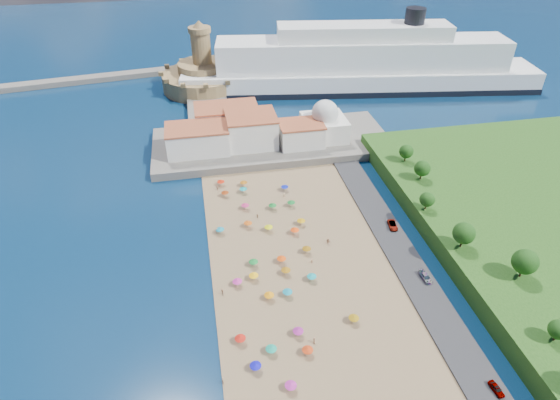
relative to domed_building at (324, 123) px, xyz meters
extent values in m
plane|color=#071938|center=(-30.00, -71.00, -8.97)|extent=(700.00, 700.00, 0.00)
cube|color=#59544C|center=(-20.00, 2.00, -7.47)|extent=(90.00, 36.00, 3.00)
cube|color=#59544C|center=(-42.00, 37.00, -7.77)|extent=(18.00, 70.00, 2.40)
cube|color=silver|center=(-48.00, -2.00, -1.47)|extent=(22.00, 14.00, 9.00)
cube|color=silver|center=(-28.00, 0.00, -0.47)|extent=(18.00, 16.00, 11.00)
cube|color=silver|center=(-10.00, -4.00, -1.97)|extent=(16.00, 12.00, 8.00)
cube|color=silver|center=(-36.00, 12.00, -0.97)|extent=(24.00, 14.00, 10.00)
cube|color=silver|center=(0.00, 0.00, -1.97)|extent=(16.00, 16.00, 8.00)
sphere|color=silver|center=(0.00, 0.00, 4.03)|extent=(10.00, 10.00, 10.00)
cylinder|color=silver|center=(0.00, 0.00, 7.83)|extent=(1.20, 1.20, 1.60)
cylinder|color=#A28551|center=(-42.00, 67.00, -4.97)|extent=(40.00, 40.00, 8.00)
cylinder|color=#A28551|center=(-42.00, 67.00, 1.53)|extent=(24.00, 24.00, 5.00)
cylinder|color=#A28551|center=(-42.00, 67.00, 11.03)|extent=(9.00, 9.00, 14.00)
cylinder|color=#A28551|center=(-42.00, 67.00, 19.23)|extent=(10.40, 10.40, 2.40)
cone|color=#A28551|center=(-42.00, 67.00, 21.93)|extent=(6.00, 6.00, 3.00)
cube|color=black|center=(32.28, 52.82, -7.59)|extent=(173.29, 49.02, 2.76)
cube|color=white|center=(32.28, 52.82, -3.86)|extent=(172.24, 48.48, 10.23)
cube|color=white|center=(32.28, 52.82, 8.07)|extent=(137.86, 39.24, 13.63)
cube|color=white|center=(32.28, 52.82, 18.29)|extent=(80.97, 26.83, 6.82)
cylinder|color=black|center=(54.79, 49.66, 25.11)|extent=(9.09, 9.09, 6.82)
cylinder|color=gray|center=(-21.56, -61.72, -7.72)|extent=(0.07, 0.07, 2.00)
cone|color=#8A5B0C|center=(-21.56, -61.72, -6.82)|extent=(2.50, 2.50, 0.60)
cylinder|color=gray|center=(-35.89, -47.24, -7.72)|extent=(0.07, 0.07, 2.00)
cone|color=#D25610|center=(-35.89, -47.24, -6.82)|extent=(2.50, 2.50, 0.60)
cylinder|color=gray|center=(-36.69, -64.22, -7.72)|extent=(0.07, 0.07, 2.00)
cone|color=#167E2E|center=(-36.69, -64.22, -6.82)|extent=(2.50, 2.50, 0.60)
cylinder|color=gray|center=(-28.85, -68.98, -7.72)|extent=(0.07, 0.07, 2.00)
cone|color=#9B650E|center=(-28.85, -68.98, -6.82)|extent=(2.50, 2.50, 0.60)
cylinder|color=gray|center=(-30.23, -50.26, -7.72)|extent=(0.07, 0.07, 2.00)
cone|color=#CDD00B|center=(-30.23, -50.26, -6.82)|extent=(2.50, 2.50, 0.60)
cylinder|color=gray|center=(-41.71, -70.69, -7.72)|extent=(0.07, 0.07, 2.00)
cone|color=#C3298D|center=(-41.71, -70.69, -6.82)|extent=(2.50, 2.50, 0.60)
cylinder|color=gray|center=(-40.80, -96.06, -7.72)|extent=(0.07, 0.07, 2.00)
cone|color=#100EBA|center=(-40.80, -96.06, -6.82)|extent=(2.50, 2.50, 0.60)
cylinder|color=gray|center=(-22.80, -72.49, -7.72)|extent=(0.07, 0.07, 2.00)
cone|color=teal|center=(-22.80, -72.49, -6.82)|extent=(2.50, 2.50, 0.60)
cylinder|color=gray|center=(-34.62, -76.86, -7.72)|extent=(0.07, 0.07, 2.00)
cone|color=orange|center=(-34.62, -76.86, -6.82)|extent=(2.50, 2.50, 0.60)
cylinder|color=gray|center=(-29.18, -94.26, -7.72)|extent=(0.07, 0.07, 2.00)
cone|color=red|center=(-29.18, -94.26, -6.82)|extent=(2.50, 2.50, 0.60)
cylinder|color=gray|center=(-34.32, -24.85, -7.72)|extent=(0.07, 0.07, 2.00)
cone|color=#9F580E|center=(-34.32, -24.85, -6.82)|extent=(2.50, 2.50, 0.60)
cylinder|color=gray|center=(-30.06, -88.89, -7.72)|extent=(0.07, 0.07, 2.00)
cone|color=#99207E|center=(-30.06, -88.89, -6.82)|extent=(2.50, 2.50, 0.60)
cylinder|color=gray|center=(-29.13, -64.39, -7.72)|extent=(0.07, 0.07, 2.00)
cone|color=#E9480A|center=(-29.13, -64.39, -6.82)|extent=(2.50, 2.50, 0.60)
cylinder|color=gray|center=(-34.52, -101.96, -7.72)|extent=(0.07, 0.07, 2.00)
cone|color=#B1268F|center=(-34.52, -101.96, -6.82)|extent=(2.50, 2.50, 0.60)
cylinder|color=gray|center=(-21.15, -39.25, -7.72)|extent=(0.07, 0.07, 2.00)
cone|color=#136D28|center=(-21.15, -39.25, -6.82)|extent=(2.50, 2.50, 0.60)
cylinder|color=gray|center=(-27.17, -39.73, -7.72)|extent=(0.07, 0.07, 2.00)
cone|color=#136B25|center=(-27.17, -39.73, -6.82)|extent=(2.50, 2.50, 0.60)
cylinder|color=gray|center=(-29.98, -76.61, -7.72)|extent=(0.07, 0.07, 2.00)
cone|color=teal|center=(-29.98, -76.61, -6.82)|extent=(2.50, 2.50, 0.60)
cylinder|color=gray|center=(-20.21, -49.09, -7.72)|extent=(0.07, 0.07, 2.00)
cone|color=#CF950B|center=(-20.21, -49.09, -6.82)|extent=(2.50, 2.50, 0.60)
cylinder|color=gray|center=(-34.97, -28.81, -7.72)|extent=(0.07, 0.07, 2.00)
cone|color=teal|center=(-34.97, -28.81, -6.82)|extent=(2.50, 2.50, 0.60)
cylinder|color=gray|center=(-41.07, -29.81, -7.72)|extent=(0.07, 0.07, 2.00)
cone|color=maroon|center=(-41.07, -29.81, -6.82)|extent=(2.50, 2.50, 0.60)
cylinder|color=gray|center=(-37.37, -69.38, -7.72)|extent=(0.07, 0.07, 2.00)
cone|color=#F8B30D|center=(-37.37, -69.38, -6.82)|extent=(2.50, 2.50, 0.60)
cylinder|color=gray|center=(-22.99, -53.02, -7.72)|extent=(0.07, 0.07, 2.00)
cone|color=#EC410A|center=(-22.99, -53.02, -6.82)|extent=(2.50, 2.50, 0.60)
cylinder|color=gray|center=(-41.80, -22.93, -7.72)|extent=(0.07, 0.07, 2.00)
cone|color=red|center=(-41.80, -22.93, -6.82)|extent=(2.50, 2.50, 0.60)
cylinder|color=gray|center=(-35.53, -38.08, -7.72)|extent=(0.07, 0.07, 2.00)
cone|color=#C32963|center=(-35.53, -38.08, -6.82)|extent=(2.50, 2.50, 0.60)
cylinder|color=gray|center=(-43.11, -88.46, -7.72)|extent=(0.07, 0.07, 2.00)
cone|color=red|center=(-43.11, -88.46, -6.82)|extent=(2.50, 2.50, 0.60)
cylinder|color=gray|center=(-36.85, -92.48, -7.72)|extent=(0.07, 0.07, 2.00)
cone|color=#109475|center=(-36.85, -92.48, -6.82)|extent=(2.50, 2.50, 0.60)
cylinder|color=gray|center=(-16.55, -87.63, -7.72)|extent=(0.07, 0.07, 2.00)
cone|color=#9C740E|center=(-16.55, -87.63, -6.82)|extent=(2.50, 2.50, 0.60)
cylinder|color=gray|center=(-44.25, -48.71, -7.72)|extent=(0.07, 0.07, 2.00)
cone|color=#107B95|center=(-44.25, -48.71, -6.82)|extent=(2.50, 2.50, 0.60)
cylinder|color=gray|center=(-21.38, -30.08, -7.72)|extent=(0.07, 0.07, 2.00)
cone|color=#0D1BAF|center=(-21.38, -30.08, -6.82)|extent=(2.50, 2.50, 0.60)
imported|color=tan|center=(-21.14, -66.03, -7.86)|extent=(0.68, 0.49, 1.73)
imported|color=tan|center=(-14.65, -59.01, -7.78)|extent=(1.70, 1.56, 1.89)
imported|color=tan|center=(-32.47, -43.27, -7.94)|extent=(0.81, 0.92, 1.56)
imported|color=tan|center=(-22.32, -33.82, -7.93)|extent=(1.06, 0.66, 1.59)
imported|color=tan|center=(-43.10, -25.64, -7.80)|extent=(1.17, 0.91, 1.85)
imported|color=tan|center=(-26.95, -91.56, -7.86)|extent=(0.74, 0.96, 1.73)
imported|color=tan|center=(-45.16, -48.48, -7.78)|extent=(1.41, 1.23, 1.89)
imported|color=tan|center=(-47.87, -97.82, -7.83)|extent=(0.52, 0.71, 1.78)
imported|color=tan|center=(-45.81, -73.07, -7.79)|extent=(0.74, 0.93, 1.86)
imported|color=gray|center=(6.00, -55.69, -7.55)|extent=(3.23, 5.53, 1.45)
imported|color=gray|center=(6.00, -110.19, -7.61)|extent=(2.00, 4.06, 1.33)
imported|color=gray|center=(6.00, -77.78, -7.58)|extent=(2.29, 4.92, 1.39)
cylinder|color=#382314|center=(21.23, -104.57, -1.82)|extent=(0.50, 0.50, 2.30)
sphere|color=#14380F|center=(21.23, -104.57, 0.25)|extent=(4.15, 4.15, 4.15)
cylinder|color=#382314|center=(25.58, -86.17, -1.26)|extent=(0.50, 0.50, 3.42)
sphere|color=#14380F|center=(25.58, -86.17, 1.82)|extent=(6.16, 6.16, 6.16)
cylinder|color=#382314|center=(17.04, -73.17, -1.37)|extent=(0.50, 0.50, 3.21)
sphere|color=#14380F|center=(17.04, -73.17, 1.52)|extent=(5.78, 5.78, 5.78)
cylinder|color=#382314|center=(15.38, -55.69, -1.75)|extent=(0.50, 0.50, 2.44)
sphere|color=#14380F|center=(15.38, -55.69, 0.45)|extent=(4.40, 4.40, 4.40)
cylinder|color=#382314|center=(21.04, -39.99, -1.55)|extent=(0.50, 0.50, 2.85)
sphere|color=#14380F|center=(21.04, -39.99, 1.02)|extent=(5.13, 5.13, 5.13)
cylinder|color=#382314|center=(20.82, -28.16, -1.64)|extent=(0.50, 0.50, 2.66)
sphere|color=#14380F|center=(20.82, -28.16, 0.75)|extent=(4.79, 4.79, 4.79)
camera|label=1|loc=(-47.17, -156.46, 76.96)|focal=30.00mm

